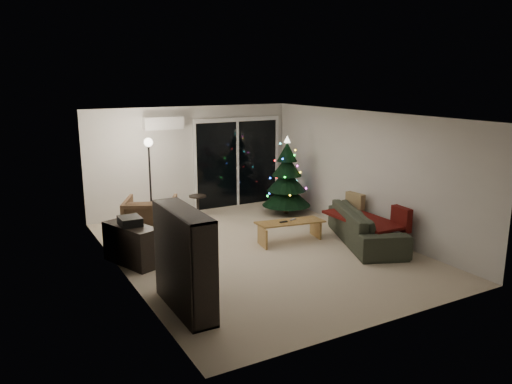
{
  "coord_description": "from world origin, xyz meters",
  "views": [
    {
      "loc": [
        -4.34,
        -7.67,
        3.17
      ],
      "look_at": [
        0.1,
        0.3,
        1.05
      ],
      "focal_mm": 35.0,
      "sensor_mm": 36.0,
      "label": 1
    }
  ],
  "objects_px": {
    "bookshelf": "(172,263)",
    "coffee_table": "(290,231)",
    "media_cabinet": "(131,244)",
    "armchair": "(151,220)",
    "christmas_tree": "(287,175)",
    "sofa": "(366,226)"
  },
  "relations": [
    {
      "from": "media_cabinet",
      "to": "armchair",
      "type": "height_order",
      "value": "armchair"
    },
    {
      "from": "bookshelf",
      "to": "sofa",
      "type": "relative_size",
      "value": 0.62
    },
    {
      "from": "armchair",
      "to": "coffee_table",
      "type": "distance_m",
      "value": 2.73
    },
    {
      "from": "armchair",
      "to": "christmas_tree",
      "type": "relative_size",
      "value": 0.53
    },
    {
      "from": "coffee_table",
      "to": "media_cabinet",
      "type": "bearing_deg",
      "value": -176.71
    },
    {
      "from": "sofa",
      "to": "christmas_tree",
      "type": "distance_m",
      "value": 2.63
    },
    {
      "from": "christmas_tree",
      "to": "media_cabinet",
      "type": "bearing_deg",
      "value": -160.56
    },
    {
      "from": "armchair",
      "to": "sofa",
      "type": "relative_size",
      "value": 0.43
    },
    {
      "from": "media_cabinet",
      "to": "armchair",
      "type": "distance_m",
      "value": 1.2
    },
    {
      "from": "armchair",
      "to": "christmas_tree",
      "type": "height_order",
      "value": "christmas_tree"
    },
    {
      "from": "bookshelf",
      "to": "armchair",
      "type": "bearing_deg",
      "value": 66.99
    },
    {
      "from": "media_cabinet",
      "to": "armchair",
      "type": "xyz_separation_m",
      "value": [
        0.67,
        0.99,
        0.1
      ]
    },
    {
      "from": "coffee_table",
      "to": "armchair",
      "type": "bearing_deg",
      "value": 160.38
    },
    {
      "from": "media_cabinet",
      "to": "christmas_tree",
      "type": "height_order",
      "value": "christmas_tree"
    },
    {
      "from": "media_cabinet",
      "to": "sofa",
      "type": "distance_m",
      "value": 4.44
    },
    {
      "from": "christmas_tree",
      "to": "sofa",
      "type": "bearing_deg",
      "value": -85.22
    },
    {
      "from": "bookshelf",
      "to": "coffee_table",
      "type": "relative_size",
      "value": 1.1
    },
    {
      "from": "armchair",
      "to": "coffee_table",
      "type": "height_order",
      "value": "armchair"
    },
    {
      "from": "bookshelf",
      "to": "sofa",
      "type": "xyz_separation_m",
      "value": [
        4.3,
        0.98,
        -0.38
      ]
    },
    {
      "from": "armchair",
      "to": "sofa",
      "type": "distance_m",
      "value": 4.2
    },
    {
      "from": "armchair",
      "to": "coffee_table",
      "type": "xyz_separation_m",
      "value": [
        2.37,
        -1.32,
        -0.24
      ]
    },
    {
      "from": "media_cabinet",
      "to": "coffee_table",
      "type": "distance_m",
      "value": 3.06
    }
  ]
}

